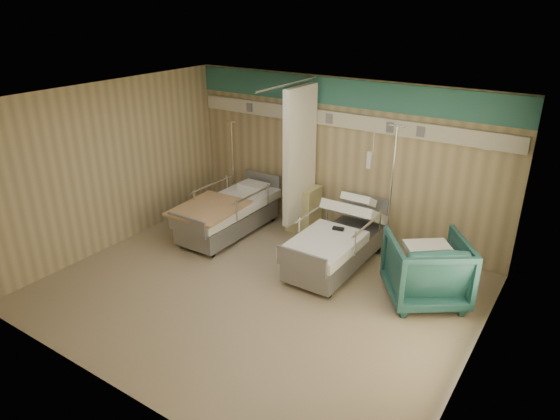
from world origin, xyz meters
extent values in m
cube|color=gray|center=(0.00, 0.00, 0.00)|extent=(6.00, 5.00, 0.00)
cube|color=tan|center=(0.00, 2.50, 1.40)|extent=(6.00, 0.04, 2.80)
cube|color=tan|center=(0.00, -2.50, 1.40)|extent=(6.00, 0.04, 2.80)
cube|color=tan|center=(-3.00, 0.00, 1.40)|extent=(0.04, 5.00, 2.80)
cube|color=tan|center=(3.00, 0.00, 1.40)|extent=(0.04, 5.00, 2.80)
cube|color=white|center=(0.00, 0.00, 2.80)|extent=(6.00, 5.00, 0.04)
cube|color=#2F6F66|center=(0.00, 2.48, 2.55)|extent=(6.00, 0.04, 0.45)
cube|color=beige|center=(0.00, 2.45, 2.10)|extent=(5.88, 0.08, 0.25)
cylinder|color=silver|center=(-0.50, 1.60, 2.76)|extent=(0.03, 1.80, 0.03)
cube|color=white|center=(-0.50, 1.95, 1.51)|extent=(0.12, 0.90, 2.35)
cube|color=#CEC581|center=(-0.55, 2.20, 0.42)|extent=(0.50, 0.48, 0.85)
imported|color=#1E4C49|center=(2.10, 1.14, 0.49)|extent=(1.47, 1.48, 0.98)
cube|color=silver|center=(2.12, 1.09, 1.01)|extent=(0.80, 0.79, 0.07)
cylinder|color=silver|center=(1.10, 2.17, 0.02)|extent=(0.40, 0.40, 0.03)
cylinder|color=silver|center=(1.10, 2.17, 1.10)|extent=(0.04, 0.04, 2.20)
cylinder|color=silver|center=(1.10, 2.17, 2.20)|extent=(0.26, 0.03, 0.03)
cylinder|color=silver|center=(-2.19, 2.20, 0.01)|extent=(0.33, 0.33, 0.03)
cylinder|color=silver|center=(-2.19, 2.20, 0.92)|extent=(0.03, 0.03, 1.83)
cylinder|color=silver|center=(-2.19, 2.20, 1.83)|extent=(0.22, 0.03, 0.03)
cube|color=black|center=(0.60, 1.34, 0.65)|extent=(0.19, 0.11, 0.04)
cube|color=tan|center=(-1.65, 0.84, 0.65)|extent=(1.08, 1.32, 0.04)
cube|color=black|center=(-0.56, 2.25, 0.91)|extent=(0.24, 0.20, 0.11)
cylinder|color=white|center=(-0.71, 2.20, 0.92)|extent=(0.12, 0.12, 0.14)
camera|label=1|loc=(3.78, -5.09, 4.01)|focal=32.00mm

